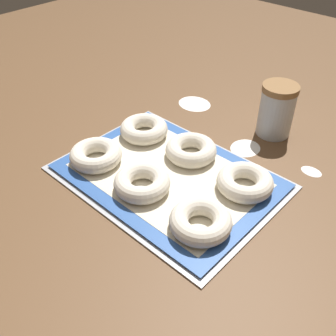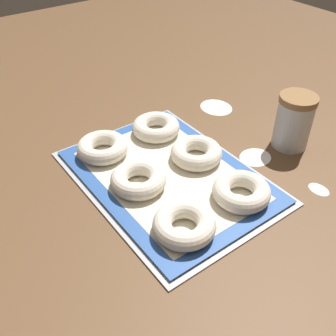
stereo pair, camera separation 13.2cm
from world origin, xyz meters
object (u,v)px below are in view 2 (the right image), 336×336
bagel_back_right (241,191)px  bagel_front_right (184,225)px  bagel_front_center (138,179)px  bagel_back_left (156,127)px  flour_canister (294,121)px  bagel_back_center (196,152)px  bagel_front_left (103,147)px  baking_tray (168,177)px

bagel_back_right → bagel_front_right: bearing=-88.9°
bagel_front_center → bagel_back_right: same height
bagel_front_right → bagel_back_left: 0.36m
bagel_back_left → flour_canister: flour_canister is taller
bagel_front_right → bagel_back_right: bearing=91.1°
bagel_back_center → bagel_back_right: 0.17m
bagel_front_center → bagel_back_left: 0.22m
bagel_back_center → flour_canister: size_ratio=0.88×
bagel_front_center → bagel_front_right: 0.17m
bagel_front_left → baking_tray: bearing=26.7°
baking_tray → bagel_back_left: bagel_back_left is taller
bagel_back_left → bagel_back_center: size_ratio=1.00×
bagel_front_left → bagel_back_center: (0.15, 0.17, 0.00)m
bagel_back_right → baking_tray: bearing=-153.5°
bagel_back_right → bagel_back_center: bearing=176.0°
bagel_back_center → baking_tray: bearing=-84.5°
bagel_front_right → bagel_back_right: 0.16m
baking_tray → bagel_front_right: bearing=-26.3°
baking_tray → bagel_back_center: 0.09m
bagel_back_left → bagel_back_center: same height
bagel_back_left → bagel_back_right: (0.32, 0.00, 0.00)m
baking_tray → bagel_front_left: 0.18m
bagel_front_center → bagel_back_right: bearing=43.1°
bagel_back_left → bagel_front_left: bearing=-91.1°
baking_tray → bagel_front_left: (-0.16, -0.08, 0.03)m
bagel_front_left → bagel_back_center: size_ratio=1.00×
bagel_back_center → flour_canister: bearing=70.5°
baking_tray → bagel_back_right: bearing=26.5°
bagel_front_left → bagel_front_center: (0.15, 0.00, 0.00)m
bagel_back_left → bagel_back_right: bearing=0.2°
bagel_front_center → bagel_front_right: bearing=-1.1°
bagel_front_right → bagel_back_center: bearing=135.0°
bagel_front_left → flour_canister: (0.24, 0.42, 0.04)m
bagel_front_left → flour_canister: bearing=60.1°
baking_tray → flour_canister: 0.35m
bagel_front_right → bagel_back_right: size_ratio=1.00×
bagel_front_left → bagel_front_right: same height
baking_tray → bagel_back_right: (0.16, 0.08, 0.03)m
bagel_front_left → bagel_back_right: same height
bagel_front_center → bagel_front_right: size_ratio=1.00×
bagel_front_center → flour_canister: flour_canister is taller
baking_tray → bagel_front_right: 0.18m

